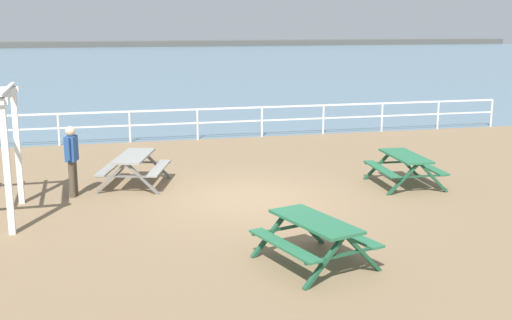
{
  "coord_description": "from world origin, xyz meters",
  "views": [
    {
      "loc": [
        -3.19,
        -13.68,
        3.98
      ],
      "look_at": [
        0.28,
        0.45,
        0.8
      ],
      "focal_mm": 44.35,
      "sensor_mm": 36.0,
      "label": 1
    }
  ],
  "objects_px": {
    "picnic_table_near_right": "(134,163)",
    "picnic_table_mid_centre": "(405,163)",
    "picnic_table_near_left": "(315,231)",
    "visitor": "(72,157)"
  },
  "relations": [
    {
      "from": "picnic_table_near_left",
      "to": "visitor",
      "type": "distance_m",
      "value": 6.74
    },
    {
      "from": "picnic_table_near_right",
      "to": "picnic_table_mid_centre",
      "type": "height_order",
      "value": "same"
    },
    {
      "from": "picnic_table_near_left",
      "to": "visitor",
      "type": "bearing_deg",
      "value": 20.17
    },
    {
      "from": "visitor",
      "to": "picnic_table_near_right",
      "type": "bearing_deg",
      "value": -138.18
    },
    {
      "from": "picnic_table_mid_centre",
      "to": "picnic_table_near_right",
      "type": "bearing_deg",
      "value": 79.21
    },
    {
      "from": "picnic_table_near_left",
      "to": "picnic_table_mid_centre",
      "type": "xyz_separation_m",
      "value": [
        3.88,
        4.43,
        0.0
      ]
    },
    {
      "from": "picnic_table_near_right",
      "to": "picnic_table_mid_centre",
      "type": "xyz_separation_m",
      "value": [
        6.52,
        -1.6,
        0.0
      ]
    },
    {
      "from": "picnic_table_mid_centre",
      "to": "visitor",
      "type": "height_order",
      "value": "visitor"
    },
    {
      "from": "picnic_table_near_left",
      "to": "picnic_table_near_right",
      "type": "bearing_deg",
      "value": 6.49
    },
    {
      "from": "picnic_table_near_left",
      "to": "picnic_table_near_right",
      "type": "relative_size",
      "value": 1.0
    }
  ]
}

